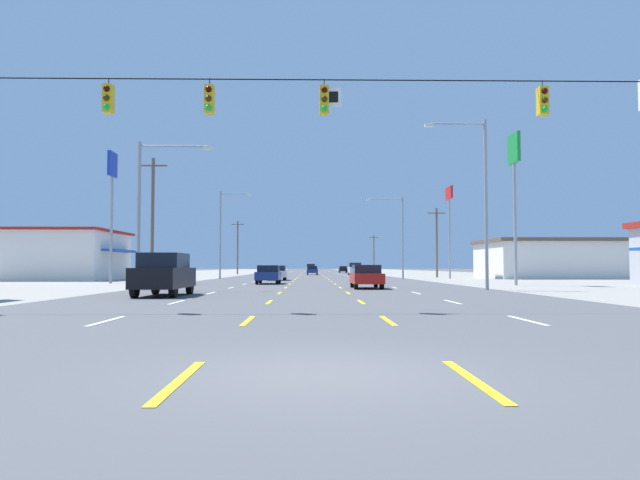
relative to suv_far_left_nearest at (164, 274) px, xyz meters
The scene contains 26 objects.
ground_plane 47.16m from the suv_far_left_nearest, 81.49° to the left, with size 572.00×572.00×0.00m, color #4C4C4F.
lot_apron_left 49.91m from the suv_far_left_nearest, 110.86° to the left, with size 28.00×440.00×0.01m, color gray.
lot_apron_right 56.41m from the suv_far_left_nearest, 55.77° to the left, with size 28.00×440.00×0.01m, color gray.
lane_markings 85.42m from the suv_far_left_nearest, 85.31° to the left, with size 10.64×227.60×0.01m.
signal_span_wire 11.50m from the suv_far_left_nearest, 50.83° to the right, with size 25.59×0.53×8.50m.
suv_far_left_nearest is the anchor object (origin of this frame).
sedan_inner_right_near 13.63m from the suv_far_left_nearest, 40.95° to the left, with size 1.80×4.50×1.46m.
sedan_inner_left_mid 18.77m from the suv_far_left_nearest, 79.19° to the left, with size 1.80×4.50×1.46m.
sedan_inner_left_midfar 30.72m from the suv_far_left_nearest, 83.46° to the left, with size 1.80×4.50×1.46m.
suv_far_right_far 66.57m from the suv_far_left_nearest, 77.88° to the left, with size 1.98×4.90×1.98m.
sedan_center_turn_farther 68.22m from the suv_far_left_nearest, 83.97° to the left, with size 1.80×4.50×1.46m.
sedan_far_right_farthest 101.49m from the suv_far_left_nearest, 82.00° to the left, with size 1.80×4.50×1.46m.
suv_center_turn_distant_a 105.58m from the suv_far_left_nearest, 86.20° to the left, with size 1.98×4.90×1.98m.
storefront_left_row_1 36.49m from the suv_far_left_nearest, 119.58° to the left, with size 11.59×11.58×5.01m.
storefront_right_row_1 52.26m from the suv_far_left_nearest, 48.93° to the left, with size 14.55×11.81×4.48m.
pole_sign_left_row_1 23.26m from the suv_far_left_nearest, 115.09° to the left, with size 0.24×1.77×10.74m.
pole_sign_right_row_1 27.32m from the suv_far_left_nearest, 34.09° to the left, with size 0.24×2.05×11.13m.
pole_sign_right_row_2 44.86m from the suv_far_left_nearest, 59.22° to the left, with size 0.24×2.61×10.46m.
streetlight_left_row_0 8.19m from the suv_far_left_nearest, 112.15° to the left, with size 4.33×0.26×8.64m.
streetlight_right_row_0 18.64m from the suv_far_left_nearest, 21.41° to the left, with size 3.67×0.26×10.04m.
streetlight_left_row_1 37.22m from the suv_far_left_nearest, 94.41° to the left, with size 3.57×0.26×9.73m.
streetlight_right_row_1 40.67m from the suv_far_left_nearest, 65.63° to the left, with size 4.16×0.26×9.17m.
utility_pole_left_row_0 20.30m from the suv_far_left_nearest, 106.93° to the left, with size 2.20×0.26×10.04m.
utility_pole_right_row_1 50.10m from the suv_far_left_nearest, 63.05° to the left, with size 2.20×0.26×8.67m.
utility_pole_left_row_2 76.13m from the suv_far_left_nearest, 94.64° to the left, with size 2.20×0.26×9.52m.
utility_pole_right_row_3 109.19m from the suv_far_left_nearest, 78.50° to the left, with size 2.20×0.26×8.74m.
Camera 1 is at (-0.20, -7.38, 1.36)m, focal length 32.19 mm.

